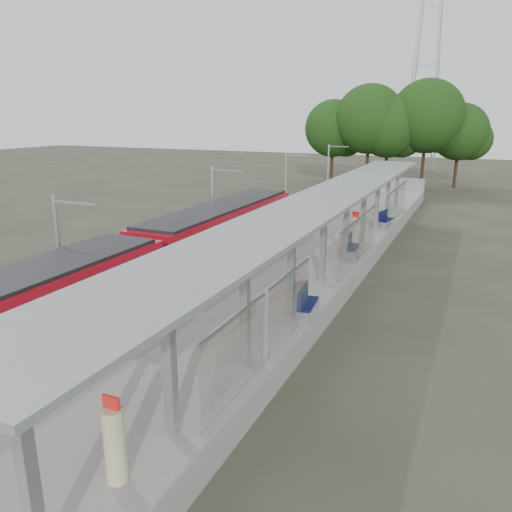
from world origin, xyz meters
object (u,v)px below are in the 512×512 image
at_px(info_pillar_near, 115,445).
at_px(train, 142,269).
at_px(bench_near, 306,301).
at_px(bench_mid, 351,245).
at_px(info_pillar_far, 355,232).
at_px(bench_far, 385,218).
at_px(litter_bin, 300,291).

bearing_deg(info_pillar_near, train, 123.87).
height_order(bench_near, info_pillar_near, info_pillar_near).
xyz_separation_m(train, bench_near, (7.06, 0.46, -0.46)).
height_order(bench_mid, info_pillar_far, info_pillar_far).
xyz_separation_m(train, info_pillar_near, (6.35, -9.45, -0.20)).
bearing_deg(bench_near, info_pillar_far, 87.64).
relative_size(train, bench_far, 16.26).
relative_size(train, info_pillar_far, 13.57).
relative_size(bench_near, bench_far, 1.00).
relative_size(info_pillar_near, info_pillar_far, 0.97).
relative_size(train, bench_mid, 15.90).
height_order(train, bench_far, train).
relative_size(bench_near, info_pillar_near, 0.86).
distance_m(train, bench_mid, 11.35).
distance_m(bench_mid, bench_far, 8.06).
xyz_separation_m(bench_mid, info_pillar_far, (-0.29, 2.05, 0.27)).
relative_size(bench_mid, bench_far, 1.02).
height_order(info_pillar_near, litter_bin, info_pillar_near).
xyz_separation_m(bench_near, bench_far, (-0.12, 16.81, -0.01)).
bearing_deg(bench_mid, info_pillar_near, -95.42).
relative_size(bench_mid, info_pillar_far, 0.85).
bearing_deg(train, litter_bin, 14.33).
xyz_separation_m(bench_far, info_pillar_far, (-0.62, -6.01, 0.29)).
bearing_deg(info_pillar_far, info_pillar_near, -73.02).
distance_m(bench_mid, info_pillar_far, 2.08).
bearing_deg(litter_bin, bench_mid, 88.65).
distance_m(bench_near, info_pillar_far, 10.83).
height_order(bench_far, info_pillar_far, info_pillar_far).
height_order(bench_near, bench_far, bench_near).
relative_size(bench_far, info_pillar_near, 0.86).
relative_size(train, info_pillar_near, 14.05).
height_order(train, info_pillar_near, train).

